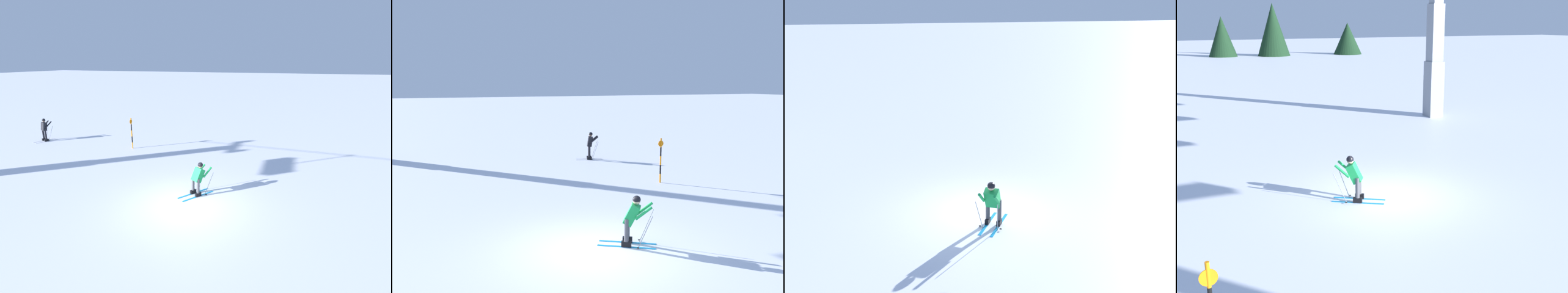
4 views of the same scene
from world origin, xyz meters
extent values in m
plane|color=white|center=(0.00, 0.00, 0.00)|extent=(260.00, 260.00, 0.00)
cube|color=#198CCC|center=(0.11, -1.15, 0.01)|extent=(0.98, 1.44, 0.01)
cube|color=black|center=(0.11, -1.15, 0.09)|extent=(0.25, 0.29, 0.16)
cylinder|color=#4C4C51|center=(0.11, -1.15, 0.50)|extent=(0.13, 0.13, 0.65)
cube|color=#198CCC|center=(-0.19, -0.95, 0.01)|extent=(0.98, 1.44, 0.01)
cube|color=black|center=(-0.19, -0.95, 0.09)|extent=(0.25, 0.29, 0.16)
cylinder|color=#4C4C51|center=(-0.19, -0.95, 0.50)|extent=(0.13, 0.13, 0.65)
cube|color=green|center=(-0.11, -1.16, 0.92)|extent=(0.62, 0.64, 0.65)
sphere|color=beige|center=(-0.18, -1.27, 1.32)|extent=(0.22, 0.22, 0.22)
sphere|color=black|center=(-0.18, -1.27, 1.35)|extent=(0.23, 0.23, 0.23)
cylinder|color=green|center=(-0.11, -1.57, 1.03)|extent=(0.34, 0.45, 0.43)
cylinder|color=gray|center=(-0.09, -1.63, 0.44)|extent=(0.17, 0.46, 1.12)
cylinder|color=black|center=(0.04, -1.51, 0.05)|extent=(0.07, 0.07, 0.01)
cylinder|color=green|center=(-0.49, -1.32, 1.03)|extent=(0.34, 0.45, 0.43)
cylinder|color=gray|center=(-0.55, -1.33, 0.44)|extent=(0.36, 0.34, 1.12)
cylinder|color=black|center=(-0.49, -1.16, 0.05)|extent=(0.07, 0.07, 0.01)
camera|label=1|loc=(-3.93, 9.83, 5.72)|focal=26.42mm
camera|label=2|loc=(-10.63, 4.71, 4.63)|focal=40.10mm
camera|label=3|loc=(-4.01, -14.23, 6.60)|focal=45.41mm
camera|label=4|loc=(13.30, -6.76, 5.57)|focal=44.84mm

